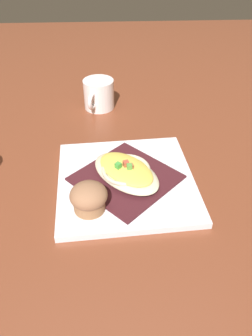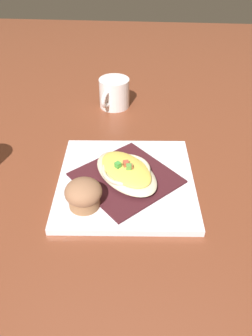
# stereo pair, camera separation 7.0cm
# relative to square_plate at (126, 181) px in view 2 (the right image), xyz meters

# --- Properties ---
(ground_plane) EXTENTS (2.60, 2.60, 0.00)m
(ground_plane) POSITION_rel_square_plate_xyz_m (0.00, 0.00, -0.01)
(ground_plane) COLOR brown
(square_plate) EXTENTS (0.31, 0.31, 0.02)m
(square_plate) POSITION_rel_square_plate_xyz_m (0.00, 0.00, 0.00)
(square_plate) COLOR white
(square_plate) RESTS_ON ground_plane
(folded_napkin) EXTENTS (0.27, 0.27, 0.00)m
(folded_napkin) POSITION_rel_square_plate_xyz_m (0.00, 0.00, 0.01)
(folded_napkin) COLOR #41181E
(folded_napkin) RESTS_ON square_plate
(gratin_dish) EXTENTS (0.20, 0.19, 0.04)m
(gratin_dish) POSITION_rel_square_plate_xyz_m (0.00, -0.00, 0.03)
(gratin_dish) COLOR beige
(gratin_dish) RESTS_ON folded_napkin
(muffin) EXTENTS (0.07, 0.07, 0.06)m
(muffin) POSITION_rel_square_plate_xyz_m (0.09, -0.08, 0.04)
(muffin) COLOR #986843
(muffin) RESTS_ON square_plate
(coffee_mug) EXTENTS (0.12, 0.09, 0.09)m
(coffee_mug) POSITION_rel_square_plate_xyz_m (-0.36, -0.06, 0.03)
(coffee_mug) COLOR white
(coffee_mug) RESTS_ON ground_plane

